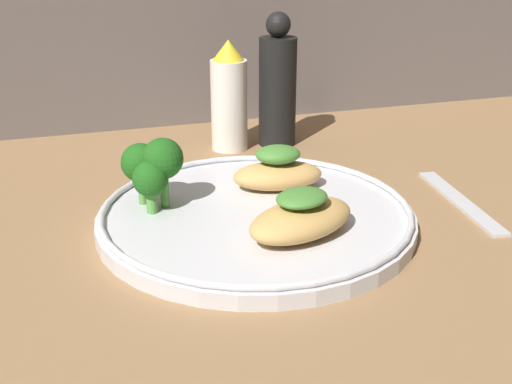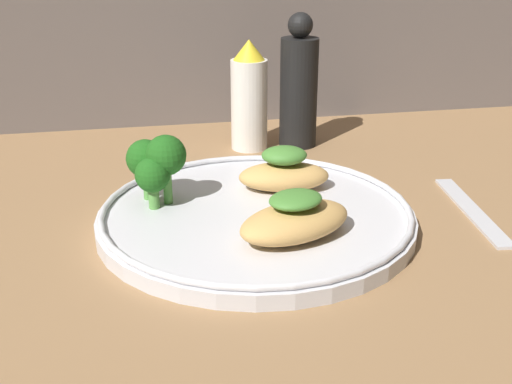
{
  "view_description": "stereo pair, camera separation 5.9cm",
  "coord_description": "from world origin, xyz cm",
  "px_view_note": "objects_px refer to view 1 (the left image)",
  "views": [
    {
      "loc": [
        -16.34,
        -52.21,
        26.1
      ],
      "look_at": [
        0.0,
        0.0,
        3.4
      ],
      "focal_mm": 45.0,
      "sensor_mm": 36.0,
      "label": 1
    },
    {
      "loc": [
        -10.61,
        -53.67,
        26.1
      ],
      "look_at": [
        0.0,
        0.0,
        3.4
      ],
      "focal_mm": 45.0,
      "sensor_mm": 36.0,
      "label": 2
    }
  ],
  "objects_px": {
    "sauce_bottle": "(229,98)",
    "broccoli_bunch": "(152,166)",
    "plate": "(256,216)",
    "pepper_grinder": "(277,87)"
  },
  "relations": [
    {
      "from": "plate",
      "to": "broccoli_bunch",
      "type": "distance_m",
      "value": 0.11
    },
    {
      "from": "plate",
      "to": "pepper_grinder",
      "type": "distance_m",
      "value": 0.26
    },
    {
      "from": "plate",
      "to": "sauce_bottle",
      "type": "height_order",
      "value": "sauce_bottle"
    },
    {
      "from": "plate",
      "to": "sauce_bottle",
      "type": "bearing_deg",
      "value": 80.93
    },
    {
      "from": "sauce_bottle",
      "to": "plate",
      "type": "bearing_deg",
      "value": -99.07
    },
    {
      "from": "plate",
      "to": "pepper_grinder",
      "type": "xyz_separation_m",
      "value": [
        0.1,
        0.23,
        0.07
      ]
    },
    {
      "from": "plate",
      "to": "pepper_grinder",
      "type": "bearing_deg",
      "value": 66.36
    },
    {
      "from": "broccoli_bunch",
      "to": "pepper_grinder",
      "type": "height_order",
      "value": "pepper_grinder"
    },
    {
      "from": "sauce_bottle",
      "to": "broccoli_bunch",
      "type": "bearing_deg",
      "value": -123.72
    },
    {
      "from": "plate",
      "to": "sauce_bottle",
      "type": "xyz_separation_m",
      "value": [
        0.04,
        0.23,
        0.06
      ]
    }
  ]
}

